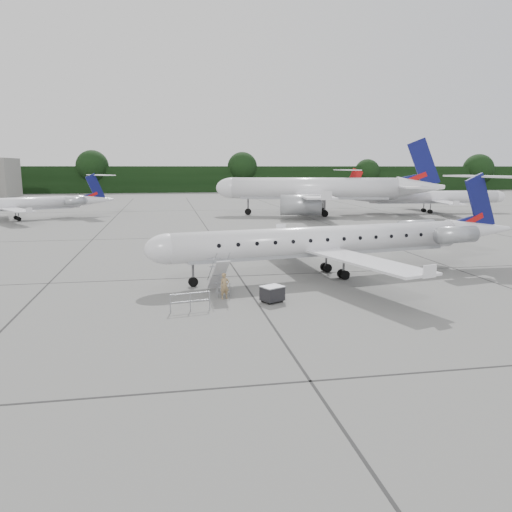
{
  "coord_description": "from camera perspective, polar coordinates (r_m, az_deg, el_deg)",
  "views": [
    {
      "loc": [
        -11.76,
        -28.01,
        7.78
      ],
      "look_at": [
        -6.35,
        2.12,
        2.3
      ],
      "focal_mm": 35.0,
      "sensor_mm": 36.0,
      "label": 1
    }
  ],
  "objects": [
    {
      "name": "safety_railing",
      "position": [
        27.55,
        -7.52,
        -5.26
      ],
      "size": [
        2.17,
        0.51,
        1.0
      ],
      "primitive_type": null,
      "rotation": [
        0.0,
        0.0,
        0.2
      ],
      "color": "gray",
      "rests_on": "ground"
    },
    {
      "name": "airstair",
      "position": [
        31.02,
        -4.32,
        -2.25
      ],
      "size": [
        1.25,
        2.57,
        2.26
      ],
      "primitive_type": null,
      "rotation": [
        0.0,
        0.0,
        0.17
      ],
      "color": "silver",
      "rests_on": "ground"
    },
    {
      "name": "main_regional_jet",
      "position": [
        35.77,
        7.68,
        3.36
      ],
      "size": [
        31.15,
        24.7,
        7.22
      ],
      "primitive_type": null,
      "rotation": [
        0.0,
        0.0,
        0.17
      ],
      "color": "silver",
      "rests_on": "ground"
    },
    {
      "name": "bg_regional_right",
      "position": [
        91.13,
        19.66,
        7.02
      ],
      "size": [
        30.39,
        23.23,
        7.48
      ],
      "primitive_type": null,
      "rotation": [
        0.0,
        0.0,
        3.04
      ],
      "color": "silver",
      "rests_on": "ground"
    },
    {
      "name": "bg_narrowbody",
      "position": [
        81.59,
        6.64,
        8.88
      ],
      "size": [
        38.71,
        31.81,
        12.14
      ],
      "primitive_type": null,
      "rotation": [
        0.0,
        0.0,
        -0.24
      ],
      "color": "silver",
      "rests_on": "ground"
    },
    {
      "name": "baggage_cart",
      "position": [
        29.09,
        1.87,
        -4.33
      ],
      "size": [
        1.48,
        1.39,
        1.02
      ],
      "primitive_type": null,
      "rotation": [
        0.0,
        0.0,
        0.48
      ],
      "color": "black",
      "rests_on": "ground"
    },
    {
      "name": "ground",
      "position": [
        31.36,
        12.23,
        -4.45
      ],
      "size": [
        320.0,
        320.0,
        0.0
      ],
      "primitive_type": "plane",
      "color": "slate",
      "rests_on": "ground"
    },
    {
      "name": "bg_regional_left",
      "position": [
        81.53,
        -26.42,
        5.98
      ],
      "size": [
        30.8,
        27.27,
        6.69
      ],
      "primitive_type": null,
      "rotation": [
        0.0,
        0.0,
        0.43
      ],
      "color": "silver",
      "rests_on": "ground"
    },
    {
      "name": "passenger",
      "position": [
        29.8,
        -3.6,
        -3.44
      ],
      "size": [
        0.66,
        0.53,
        1.57
      ],
      "primitive_type": "imported",
      "rotation": [
        0.0,
        0.0,
        0.31
      ],
      "color": "#947951",
      "rests_on": "ground"
    },
    {
      "name": "treeline",
      "position": [
        158.49,
        -6.0,
        8.73
      ],
      "size": [
        260.0,
        4.0,
        8.0
      ],
      "primitive_type": "cube",
      "color": "black",
      "rests_on": "ground"
    }
  ]
}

